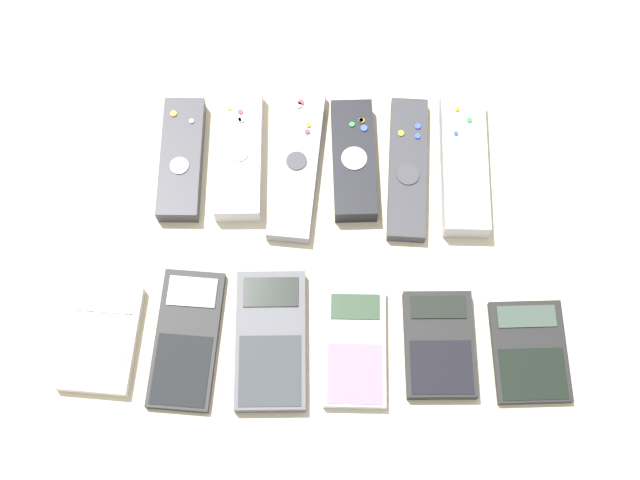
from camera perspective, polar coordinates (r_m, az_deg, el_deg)
name	(u,v)px	position (r m, az deg, el deg)	size (l,w,h in m)	color
ground_plane	(319,260)	(1.03, -0.04, -1.30)	(3.00, 3.00, 0.00)	beige
remote_0	(182,159)	(1.09, -8.85, 5.15)	(0.05, 0.16, 0.02)	#333338
remote_1	(239,154)	(1.08, -5.20, 5.53)	(0.06, 0.17, 0.03)	silver
remote_2	(297,164)	(1.07, -1.49, 4.90)	(0.06, 0.20, 0.02)	gray
remote_3	(354,160)	(1.07, 2.17, 5.14)	(0.06, 0.16, 0.03)	black
remote_4	(408,168)	(1.08, 5.63, 4.58)	(0.05, 0.18, 0.02)	#333338
remote_5	(464,164)	(1.08, 9.20, 4.83)	(0.06, 0.18, 0.03)	#B7B7BC
calculator_0	(101,338)	(1.03, -13.84, -6.13)	(0.08, 0.13, 0.02)	beige
calculator_1	(187,339)	(1.01, -8.54, -6.29)	(0.08, 0.16, 0.01)	black
calculator_2	(271,340)	(1.00, -3.17, -6.42)	(0.09, 0.16, 0.02)	#4C4C51
calculator_3	(355,348)	(1.00, 2.25, -6.90)	(0.07, 0.14, 0.01)	#B2B2B7
calculator_4	(439,344)	(1.00, 7.65, -6.64)	(0.08, 0.12, 0.02)	black
calculator_5	(530,351)	(1.02, 13.27, -6.96)	(0.09, 0.12, 0.01)	black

